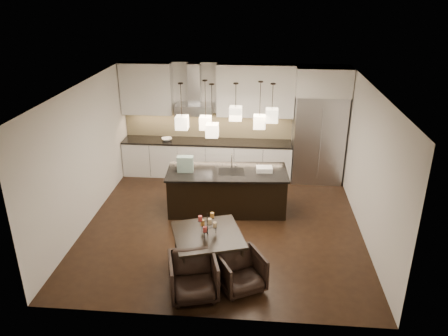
# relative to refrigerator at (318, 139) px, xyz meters

# --- Properties ---
(floor) EXTENTS (5.50, 5.50, 0.02)m
(floor) POSITION_rel_refrigerator_xyz_m (-2.10, -2.38, -1.08)
(floor) COLOR black
(floor) RESTS_ON ground
(ceiling) EXTENTS (5.50, 5.50, 0.02)m
(ceiling) POSITION_rel_refrigerator_xyz_m (-2.10, -2.38, 1.73)
(ceiling) COLOR white
(ceiling) RESTS_ON wall_back
(wall_back) EXTENTS (5.50, 0.02, 2.80)m
(wall_back) POSITION_rel_refrigerator_xyz_m (-2.10, 0.38, 0.32)
(wall_back) COLOR silver
(wall_back) RESTS_ON ground
(wall_front) EXTENTS (5.50, 0.02, 2.80)m
(wall_front) POSITION_rel_refrigerator_xyz_m (-2.10, -5.14, 0.32)
(wall_front) COLOR silver
(wall_front) RESTS_ON ground
(wall_left) EXTENTS (0.02, 5.50, 2.80)m
(wall_left) POSITION_rel_refrigerator_xyz_m (-4.86, -2.38, 0.32)
(wall_left) COLOR silver
(wall_left) RESTS_ON ground
(wall_right) EXTENTS (0.02, 5.50, 2.80)m
(wall_right) POSITION_rel_refrigerator_xyz_m (0.66, -2.38, 0.32)
(wall_right) COLOR silver
(wall_right) RESTS_ON ground
(refrigerator) EXTENTS (1.20, 0.72, 2.15)m
(refrigerator) POSITION_rel_refrigerator_xyz_m (0.00, 0.00, 0.00)
(refrigerator) COLOR #B7B7BA
(refrigerator) RESTS_ON floor
(fridge_panel) EXTENTS (1.26, 0.72, 0.65)m
(fridge_panel) POSITION_rel_refrigerator_xyz_m (0.00, 0.00, 1.40)
(fridge_panel) COLOR silver
(fridge_panel) RESTS_ON refrigerator
(lower_cabinets) EXTENTS (4.21, 0.62, 0.88)m
(lower_cabinets) POSITION_rel_refrigerator_xyz_m (-2.73, 0.05, -0.64)
(lower_cabinets) COLOR silver
(lower_cabinets) RESTS_ON floor
(countertop) EXTENTS (4.21, 0.66, 0.04)m
(countertop) POSITION_rel_refrigerator_xyz_m (-2.73, 0.05, -0.17)
(countertop) COLOR black
(countertop) RESTS_ON lower_cabinets
(backsplash) EXTENTS (4.21, 0.02, 0.63)m
(backsplash) POSITION_rel_refrigerator_xyz_m (-2.73, 0.35, 0.16)
(backsplash) COLOR #CCBB87
(backsplash) RESTS_ON countertop
(upper_cab_left) EXTENTS (1.25, 0.35, 1.25)m
(upper_cab_left) POSITION_rel_refrigerator_xyz_m (-4.20, 0.19, 1.10)
(upper_cab_left) COLOR silver
(upper_cab_left) RESTS_ON wall_back
(upper_cab_right) EXTENTS (1.85, 0.35, 1.25)m
(upper_cab_right) POSITION_rel_refrigerator_xyz_m (-1.55, 0.19, 1.10)
(upper_cab_right) COLOR silver
(upper_cab_right) RESTS_ON wall_back
(hood_canopy) EXTENTS (0.90, 0.52, 0.24)m
(hood_canopy) POSITION_rel_refrigerator_xyz_m (-3.03, 0.10, 0.65)
(hood_canopy) COLOR #B7B7BA
(hood_canopy) RESTS_ON wall_back
(hood_chimney) EXTENTS (0.30, 0.28, 0.96)m
(hood_chimney) POSITION_rel_refrigerator_xyz_m (-3.03, 0.21, 1.24)
(hood_chimney) COLOR #B7B7BA
(hood_chimney) RESTS_ON hood_canopy
(fruit_bowl) EXTENTS (0.33, 0.33, 0.06)m
(fruit_bowl) POSITION_rel_refrigerator_xyz_m (-3.73, 0.00, -0.12)
(fruit_bowl) COLOR silver
(fruit_bowl) RESTS_ON countertop
(island_body) EXTENTS (2.51, 1.15, 0.86)m
(island_body) POSITION_rel_refrigerator_xyz_m (-2.07, -1.76, -0.64)
(island_body) COLOR black
(island_body) RESTS_ON floor
(island_top) EXTENTS (2.60, 1.23, 0.04)m
(island_top) POSITION_rel_refrigerator_xyz_m (-2.07, -1.76, -0.19)
(island_top) COLOR black
(island_top) RESTS_ON island_body
(faucet) EXTENTS (0.11, 0.24, 0.37)m
(faucet) POSITION_rel_refrigerator_xyz_m (-1.98, -1.66, 0.01)
(faucet) COLOR silver
(faucet) RESTS_ON island_top
(tote_bag) EXTENTS (0.34, 0.20, 0.33)m
(tote_bag) POSITION_rel_refrigerator_xyz_m (-2.94, -1.84, -0.01)
(tote_bag) COLOR #22593C
(tote_bag) RESTS_ON island_top
(food_container) EXTENTS (0.35, 0.26, 0.10)m
(food_container) POSITION_rel_refrigerator_xyz_m (-1.29, -1.70, -0.12)
(food_container) COLOR silver
(food_container) RESTS_ON island_top
(dining_table) EXTENTS (1.40, 1.40, 0.67)m
(dining_table) POSITION_rel_refrigerator_xyz_m (-2.23, -3.89, -0.74)
(dining_table) COLOR black
(dining_table) RESTS_ON floor
(candelabra) EXTENTS (0.40, 0.40, 0.39)m
(candelabra) POSITION_rel_refrigerator_xyz_m (-2.23, -3.89, -0.21)
(candelabra) COLOR black
(candelabra) RESTS_ON dining_table
(candle_a) EXTENTS (0.09, 0.09, 0.09)m
(candle_a) POSITION_rel_refrigerator_xyz_m (-2.11, -3.85, -0.25)
(candle_a) COLOR #DBBC8C
(candle_a) RESTS_ON candelabra
(candle_b) EXTENTS (0.09, 0.09, 0.09)m
(candle_b) POSITION_rel_refrigerator_xyz_m (-2.32, -3.81, -0.25)
(candle_b) COLOR gold
(candle_b) RESTS_ON candelabra
(candle_c) EXTENTS (0.09, 0.09, 0.09)m
(candle_c) POSITION_rel_refrigerator_xyz_m (-2.25, -4.01, -0.25)
(candle_c) COLOR #A83732
(candle_c) RESTS_ON candelabra
(candle_d) EXTENTS (0.09, 0.09, 0.09)m
(candle_d) POSITION_rel_refrigerator_xyz_m (-2.16, -3.78, -0.11)
(candle_d) COLOR gold
(candle_d) RESTS_ON candelabra
(candle_e) EXTENTS (0.09, 0.09, 0.09)m
(candle_e) POSITION_rel_refrigerator_xyz_m (-2.34, -3.91, -0.11)
(candle_e) COLOR #A83732
(candle_e) RESTS_ON candelabra
(candle_f) EXTENTS (0.09, 0.09, 0.09)m
(candle_f) POSITION_rel_refrigerator_xyz_m (-2.17, -4.00, -0.11)
(candle_f) COLOR #DBBC8C
(candle_f) RESTS_ON candelabra
(armchair_left) EXTENTS (0.90, 0.91, 0.68)m
(armchair_left) POSITION_rel_refrigerator_xyz_m (-2.36, -4.64, -0.73)
(armchair_left) COLOR black
(armchair_left) RESTS_ON floor
(armchair_right) EXTENTS (0.91, 0.91, 0.62)m
(armchair_right) POSITION_rel_refrigerator_xyz_m (-1.63, -4.40, -0.76)
(armchair_right) COLOR black
(armchair_right) RESTS_ON floor
(pendant_a) EXTENTS (0.24, 0.24, 0.26)m
(pendant_a) POSITION_rel_refrigerator_xyz_m (-2.95, -2.00, 0.94)
(pendant_a) COLOR #FFE8BC
(pendant_a) RESTS_ON ceiling
(pendant_b) EXTENTS (0.24, 0.24, 0.26)m
(pendant_b) POSITION_rel_refrigerator_xyz_m (-2.52, -1.69, 0.85)
(pendant_b) COLOR #FFE8BC
(pendant_b) RESTS_ON ceiling
(pendant_c) EXTENTS (0.24, 0.24, 0.26)m
(pendant_c) POSITION_rel_refrigerator_xyz_m (-1.90, -1.92, 1.13)
(pendant_c) COLOR #FFE8BC
(pendant_c) RESTS_ON ceiling
(pendant_d) EXTENTS (0.24, 0.24, 0.26)m
(pendant_d) POSITION_rel_refrigerator_xyz_m (-1.43, -1.71, 0.91)
(pendant_d) COLOR #FFE8BC
(pendant_d) RESTS_ON ceiling
(pendant_e) EXTENTS (0.24, 0.24, 0.26)m
(pendant_e) POSITION_rel_refrigerator_xyz_m (-1.19, -1.88, 1.10)
(pendant_e) COLOR #FFE8BC
(pendant_e) RESTS_ON ceiling
(pendant_f) EXTENTS (0.24, 0.24, 0.26)m
(pendant_f) POSITION_rel_refrigerator_xyz_m (-2.35, -2.02, 0.80)
(pendant_f) COLOR #FFE8BC
(pendant_f) RESTS_ON ceiling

